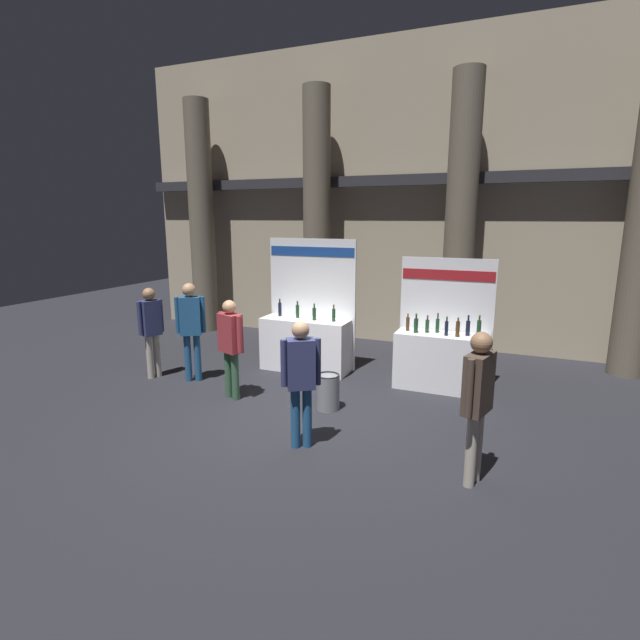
# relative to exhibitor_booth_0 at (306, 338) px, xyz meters

# --- Properties ---
(ground_plane) EXTENTS (26.56, 26.56, 0.00)m
(ground_plane) POSITION_rel_exhibitor_booth_0_xyz_m (0.93, -2.34, -0.64)
(ground_plane) COLOR black
(hall_colonnade) EXTENTS (13.28, 1.24, 6.89)m
(hall_colonnade) POSITION_rel_exhibitor_booth_0_xyz_m (0.93, 2.70, 2.67)
(hall_colonnade) COLOR tan
(hall_colonnade) RESTS_ON ground_plane
(exhibitor_booth_0) EXTENTS (1.83, 0.66, 2.58)m
(exhibitor_booth_0) POSITION_rel_exhibitor_booth_0_xyz_m (0.00, 0.00, 0.00)
(exhibitor_booth_0) COLOR white
(exhibitor_booth_0) RESTS_ON ground_plane
(exhibitor_booth_1) EXTENTS (1.64, 0.66, 2.29)m
(exhibitor_booth_1) POSITION_rel_exhibitor_booth_0_xyz_m (2.63, -0.05, -0.04)
(exhibitor_booth_1) COLOR white
(exhibitor_booth_1) RESTS_ON ground_plane
(trash_bin) EXTENTS (0.36, 0.36, 0.58)m
(trash_bin) POSITION_rel_exhibitor_booth_0_xyz_m (1.16, -1.71, -0.35)
(trash_bin) COLOR slate
(trash_bin) RESTS_ON ground_plane
(visitor_0) EXTENTS (0.33, 0.47, 1.72)m
(visitor_0) POSITION_rel_exhibitor_booth_0_xyz_m (-2.47, -1.56, 0.37)
(visitor_0) COLOR #ADA393
(visitor_0) RESTS_ON ground_plane
(visitor_1) EXTENTS (0.45, 0.40, 1.71)m
(visitor_1) POSITION_rel_exhibitor_booth_0_xyz_m (1.32, -3.03, 0.38)
(visitor_1) COLOR navy
(visitor_1) RESTS_ON ground_plane
(visitor_2) EXTENTS (0.32, 0.59, 1.78)m
(visitor_2) POSITION_rel_exhibitor_booth_0_xyz_m (3.50, -3.08, 0.43)
(visitor_2) COLOR #ADA393
(visitor_2) RESTS_ON ground_plane
(visitor_3) EXTENTS (0.54, 0.36, 1.67)m
(visitor_3) POSITION_rel_exhibitor_booth_0_xyz_m (-0.50, -1.90, 0.36)
(visitor_3) COLOR #33563D
(visitor_3) RESTS_ON ground_plane
(visitor_5) EXTENTS (0.48, 0.39, 1.83)m
(visitor_5) POSITION_rel_exhibitor_booth_0_xyz_m (-1.66, -1.43, 0.46)
(visitor_5) COLOR navy
(visitor_5) RESTS_ON ground_plane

